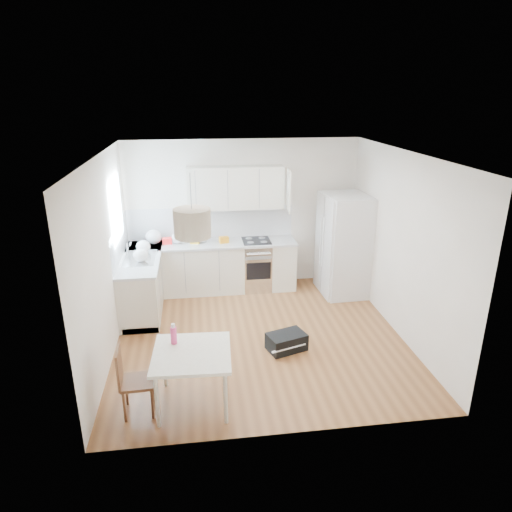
{
  "coord_description": "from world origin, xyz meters",
  "views": [
    {
      "loc": [
        -0.87,
        -5.99,
        3.48
      ],
      "look_at": [
        0.0,
        0.4,
        1.14
      ],
      "focal_mm": 32.0,
      "sensor_mm": 36.0,
      "label": 1
    }
  ],
  "objects_px": {
    "dining_chair": "(137,380)",
    "gym_bag": "(286,342)",
    "refrigerator": "(344,245)",
    "dining_table": "(192,358)"
  },
  "relations": [
    {
      "from": "dining_chair",
      "to": "gym_bag",
      "type": "xyz_separation_m",
      "value": [
        1.93,
        1.09,
        -0.3
      ]
    },
    {
      "from": "refrigerator",
      "to": "dining_chair",
      "type": "xyz_separation_m",
      "value": [
        -3.33,
        -2.92,
        -0.48
      ]
    },
    {
      "from": "dining_chair",
      "to": "gym_bag",
      "type": "distance_m",
      "value": 2.24
    },
    {
      "from": "dining_table",
      "to": "dining_chair",
      "type": "xyz_separation_m",
      "value": [
        -0.62,
        -0.06,
        -0.2
      ]
    },
    {
      "from": "dining_chair",
      "to": "gym_bag",
      "type": "bearing_deg",
      "value": 26.47
    },
    {
      "from": "refrigerator",
      "to": "dining_table",
      "type": "xyz_separation_m",
      "value": [
        -2.72,
        -2.85,
        -0.28
      ]
    },
    {
      "from": "dining_chair",
      "to": "gym_bag",
      "type": "height_order",
      "value": "dining_chair"
    },
    {
      "from": "refrigerator",
      "to": "gym_bag",
      "type": "distance_m",
      "value": 2.43
    },
    {
      "from": "refrigerator",
      "to": "gym_bag",
      "type": "bearing_deg",
      "value": -130.13
    },
    {
      "from": "gym_bag",
      "to": "dining_table",
      "type": "bearing_deg",
      "value": -160.12
    }
  ]
}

